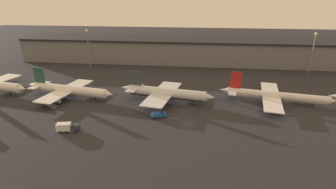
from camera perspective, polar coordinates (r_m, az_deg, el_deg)
The scene contains 9 objects.
ground at distance 94.94m, azimuth 4.43°, elevation -6.43°, with size 600.00×600.00×0.00m, color #26262B.
terminal_building at distance 182.50m, azimuth 5.94°, elevation 9.54°, with size 236.18×30.62×15.91m.
airplane_1 at distance 125.87m, azimuth -20.84°, elevation 0.92°, with size 44.41×32.63×12.58m.
airplane_2 at distance 113.13m, azimuth -0.56°, elevation 0.30°, with size 42.65×32.68×12.44m.
airplane_3 at distance 121.39m, azimuth 22.18°, elevation -0.24°, with size 47.64×37.48×12.17m.
service_vehicle_0 at distance 98.76m, azimuth -1.97°, elevation -4.37°, with size 5.71×3.82×2.87m.
service_vehicle_4 at distance 95.27m, azimuth -21.08°, elevation -6.59°, with size 7.82×4.01×3.10m.
lamp_post_0 at distance 175.96m, azimuth -17.01°, elevation 10.67°, with size 1.80×1.80×23.46m.
lamp_post_1 at distance 173.94m, azimuth 29.10°, elevation 8.93°, with size 1.80×1.80×23.81m.
Camera 1 is at (2.86, -84.40, 43.38)m, focal length 28.00 mm.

